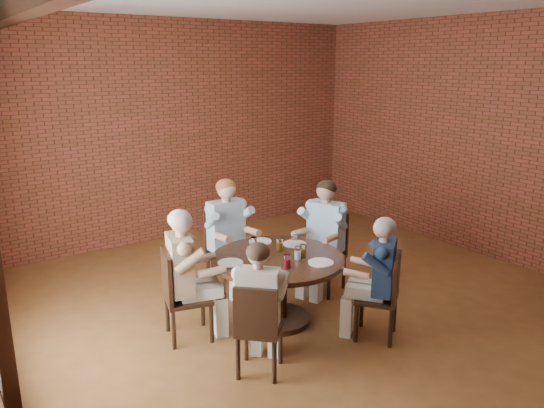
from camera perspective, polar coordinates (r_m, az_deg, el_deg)
floor at (r=6.11m, az=4.71°, el=-11.73°), size 7.00×7.00×0.00m
wall_back at (r=8.51m, az=-10.25°, el=7.73°), size 7.00×0.00×7.00m
wall_right at (r=8.01m, az=23.41°, el=6.30°), size 0.00×7.00×7.00m
dining_table at (r=5.72m, az=0.63°, el=-7.76°), size 1.42×1.42×0.75m
chair_a at (r=6.60m, az=5.90°, el=-4.76°), size 0.58×0.58×0.97m
diner_a at (r=6.46m, az=5.54°, el=-3.56°), size 0.84×0.77×1.38m
chair_b at (r=6.62m, az=-5.04°, el=-4.65°), size 0.46×0.46×0.97m
diner_b at (r=6.48m, az=-4.67°, el=-3.44°), size 0.57×0.70×1.39m
chair_c at (r=5.47m, az=-10.00°, el=-9.28°), size 0.54×0.54×0.95m
diner_c at (r=5.42m, az=-9.14°, el=-7.57°), size 0.78×0.69×1.36m
chair_d at (r=4.80m, az=-1.54°, el=-13.03°), size 0.55×0.55×0.89m
diner_d at (r=4.80m, az=-1.37°, el=-11.17°), size 0.76×0.76×1.25m
chair_e at (r=5.52m, az=12.04°, el=-9.36°), size 0.56×0.56×0.91m
diner_e at (r=5.47m, az=11.31°, el=-7.90°), size 0.76×0.79×1.28m
plate_a at (r=6.01m, az=2.46°, el=-4.30°), size 0.26×0.26×0.01m
plate_b at (r=6.08m, az=-1.27°, el=-4.05°), size 0.26×0.26×0.01m
plate_c at (r=5.47m, az=-4.50°, el=-6.33°), size 0.26×0.26×0.01m
plate_d at (r=5.48m, az=5.28°, el=-6.29°), size 0.26×0.26×0.01m
glass_a at (r=5.92m, az=2.53°, el=-3.96°), size 0.07×0.07×0.14m
glass_b at (r=5.79m, az=0.84°, el=-4.38°), size 0.07×0.07×0.14m
glass_c at (r=5.83m, az=-1.98°, el=-4.27°), size 0.07×0.07×0.14m
glass_d at (r=5.53m, az=-1.60°, el=-5.33°), size 0.07×0.07×0.14m
glass_e at (r=5.47m, az=-1.42°, el=-5.56°), size 0.07×0.07×0.14m
glass_f at (r=5.32m, az=1.61°, el=-6.20°), size 0.07×0.07×0.14m
glass_g at (r=5.55m, az=2.78°, el=-5.29°), size 0.07×0.07×0.14m
glass_h at (r=5.61m, az=3.30°, el=-5.05°), size 0.07×0.07×0.14m
smartphone at (r=5.50m, az=5.09°, el=-6.23°), size 0.10×0.16×0.01m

